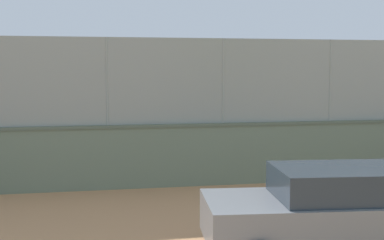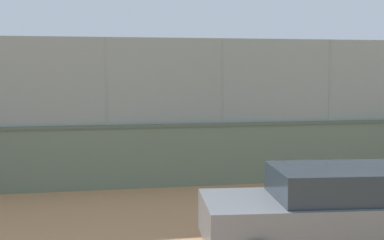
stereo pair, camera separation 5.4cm
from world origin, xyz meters
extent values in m
plane|color=tan|center=(0.00, 0.00, 0.00)|extent=(260.00, 260.00, 0.00)
cube|color=slate|center=(-0.40, 10.08, 0.81)|extent=(31.73, 1.33, 1.62)
cube|color=#556151|center=(-0.40, 10.08, 1.66)|extent=(31.73, 1.39, 0.08)
cube|color=gray|center=(-0.40, 10.08, 2.84)|extent=(31.08, 1.06, 2.29)
cylinder|color=gray|center=(-3.51, 9.98, 2.84)|extent=(0.07, 0.07, 2.29)
cylinder|color=gray|center=(-0.40, 10.08, 2.84)|extent=(0.07, 0.07, 2.29)
cylinder|color=gray|center=(2.71, 10.18, 2.84)|extent=(0.07, 0.07, 2.29)
cylinder|color=#591919|center=(-3.66, 2.83, 0.36)|extent=(0.20, 0.20, 0.72)
cylinder|color=#591919|center=(-3.59, 2.64, 0.36)|extent=(0.20, 0.20, 0.72)
cylinder|color=orange|center=(-3.63, 2.74, 0.99)|extent=(0.44, 0.44, 0.53)
cylinder|color=tan|center=(-3.78, 2.98, 1.10)|extent=(0.51, 0.27, 0.16)
cylinder|color=tan|center=(-3.80, 2.37, 1.10)|extent=(0.51, 0.27, 0.16)
sphere|color=tan|center=(-3.63, 2.74, 1.36)|extent=(0.20, 0.20, 0.20)
cylinder|color=black|center=(-3.63, 2.74, 1.45)|extent=(0.28, 0.28, 0.05)
cylinder|color=black|center=(-3.97, 2.30, 1.10)|extent=(0.29, 0.15, 0.04)
ellipsoid|color=#333338|center=(-4.17, 2.22, 1.10)|extent=(0.29, 0.14, 0.24)
cylinder|color=navy|center=(3.87, -1.48, 0.36)|extent=(0.21, 0.21, 0.72)
cylinder|color=navy|center=(3.75, -1.33, 0.36)|extent=(0.21, 0.21, 0.72)
cylinder|color=#D14C42|center=(3.81, -1.40, 0.99)|extent=(0.48, 0.48, 0.53)
cylinder|color=#936B4C|center=(4.03, -1.59, 1.09)|extent=(0.45, 0.39, 0.16)
cylinder|color=#936B4C|center=(3.87, -1.00, 1.09)|extent=(0.45, 0.39, 0.16)
sphere|color=#936B4C|center=(3.81, -1.40, 1.36)|extent=(0.20, 0.20, 0.20)
cylinder|color=red|center=(3.81, -1.40, 1.44)|extent=(0.30, 0.30, 0.05)
cylinder|color=black|center=(-1.01, 3.13, 0.40)|extent=(0.20, 0.20, 0.80)
cylinder|color=black|center=(-1.11, 3.31, 0.40)|extent=(0.20, 0.20, 0.80)
cylinder|color=#3372B2|center=(-1.06, 3.22, 1.09)|extent=(0.46, 0.46, 0.59)
cylinder|color=#936B4C|center=(-0.87, 2.97, 1.21)|extent=(0.54, 0.35, 0.17)
cylinder|color=#936B4C|center=(-0.94, 3.63, 1.21)|extent=(0.54, 0.35, 0.17)
sphere|color=#936B4C|center=(-1.06, 3.22, 1.50)|extent=(0.23, 0.23, 0.23)
cylinder|color=black|center=(-1.06, 3.22, 1.60)|extent=(0.32, 0.32, 0.05)
sphere|color=orange|center=(-3.17, 3.43, 0.08)|extent=(0.16, 0.16, 0.16)
cube|color=slate|center=(-1.05, 15.91, 0.66)|extent=(4.47, 2.01, 0.71)
cube|color=#28333D|center=(-1.27, 15.92, 1.27)|extent=(2.54, 1.68, 0.51)
cylinder|color=black|center=(0.38, 14.95, 0.31)|extent=(0.63, 0.24, 0.62)
camera|label=1|loc=(2.68, 24.03, 3.14)|focal=49.19mm
camera|label=2|loc=(2.62, 24.04, 3.14)|focal=49.19mm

